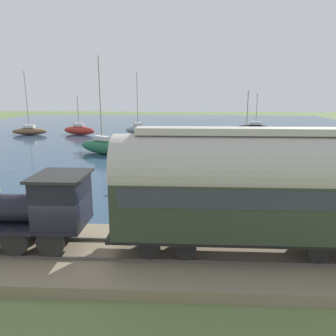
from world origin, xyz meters
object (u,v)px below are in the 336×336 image
object	(u,v)px
sailboat_gray	(138,129)
sailboat_green	(102,146)
passenger_coach	(251,186)
sailboat_black	(255,128)
sailboat_brown	(29,131)
steam_locomotive	(34,206)
rowboat_off_pier	(55,184)
rowboat_near_shore	(169,181)
rowboat_mid_harbor	(130,191)
rowboat_far_out	(263,208)
sailboat_teal	(246,140)
sailboat_red	(79,130)

from	to	relation	value
sailboat_gray	sailboat_green	bearing A→B (deg)	143.14
passenger_coach	sailboat_black	distance (m)	44.13
sailboat_black	sailboat_brown	bearing A→B (deg)	114.39
steam_locomotive	rowboat_off_pier	bearing A→B (deg)	18.40
sailboat_black	rowboat_near_shore	distance (m)	34.70
rowboat_mid_harbor	sailboat_brown	bearing A→B (deg)	44.01
rowboat_near_shore	rowboat_far_out	size ratio (longest dim) A/B	0.80
passenger_coach	rowboat_near_shore	distance (m)	11.62
sailboat_green	rowboat_mid_harbor	world-z (taller)	sailboat_green
sailboat_gray	rowboat_off_pier	distance (m)	30.36
sailboat_brown	rowboat_off_pier	size ratio (longest dim) A/B	3.19
passenger_coach	sailboat_gray	distance (m)	41.12
sailboat_teal	rowboat_mid_harbor	bearing A→B (deg)	145.66
steam_locomotive	sailboat_black	world-z (taller)	sailboat_black
sailboat_brown	rowboat_mid_harbor	size ratio (longest dim) A/B	3.27
passenger_coach	sailboat_black	size ratio (longest dim) A/B	1.63
sailboat_teal	sailboat_red	distance (m)	24.94
sailboat_green	rowboat_near_shore	bearing A→B (deg)	-113.16
passenger_coach	sailboat_green	distance (m)	24.53
steam_locomotive	rowboat_far_out	world-z (taller)	steam_locomotive
rowboat_near_shore	rowboat_off_pier	distance (m)	7.79
sailboat_brown	rowboat_far_out	size ratio (longest dim) A/B	3.24
steam_locomotive	sailboat_brown	size ratio (longest dim) A/B	0.58
sailboat_gray	sailboat_black	world-z (taller)	sailboat_gray
sailboat_gray	rowboat_off_pier	xyz separation A→B (m)	(-30.32, 1.35, -0.49)
rowboat_far_out	rowboat_off_pier	distance (m)	13.59
sailboat_gray	sailboat_brown	distance (m)	16.35
steam_locomotive	rowboat_mid_harbor	world-z (taller)	steam_locomotive
sailboat_red	rowboat_off_pier	bearing A→B (deg)	-146.04
sailboat_teal	rowboat_near_shore	distance (m)	20.29
sailboat_gray	rowboat_far_out	size ratio (longest dim) A/B	3.26
sailboat_teal	rowboat_far_out	distance (m)	23.78
passenger_coach	rowboat_near_shore	world-z (taller)	passenger_coach
sailboat_red	rowboat_near_shore	bearing A→B (deg)	-131.38
passenger_coach	sailboat_red	world-z (taller)	sailboat_red
sailboat_red	rowboat_far_out	world-z (taller)	sailboat_red
rowboat_near_shore	rowboat_off_pier	world-z (taller)	rowboat_off_pier
passenger_coach	sailboat_red	size ratio (longest dim) A/B	1.72
sailboat_brown	rowboat_off_pier	world-z (taller)	sailboat_brown
rowboat_far_out	rowboat_near_shore	bearing A→B (deg)	78.08
sailboat_green	rowboat_mid_harbor	xyz separation A→B (m)	(-13.80, -5.16, -0.54)
sailboat_green	rowboat_far_out	bearing A→B (deg)	-108.98
passenger_coach	rowboat_far_out	xyz separation A→B (m)	(5.60, -1.91, -2.81)
sailboat_green	sailboat_red	world-z (taller)	sailboat_green
rowboat_near_shore	passenger_coach	bearing A→B (deg)	177.12
passenger_coach	rowboat_mid_harbor	bearing A→B (deg)	35.43
sailboat_black	rowboat_mid_harbor	xyz separation A→B (m)	(-35.03, 14.94, -0.37)
rowboat_mid_harbor	rowboat_off_pier	bearing A→B (deg)	83.57
steam_locomotive	rowboat_near_shore	xyz separation A→B (m)	(10.76, -4.52, -1.89)
sailboat_brown	passenger_coach	bearing A→B (deg)	-149.79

